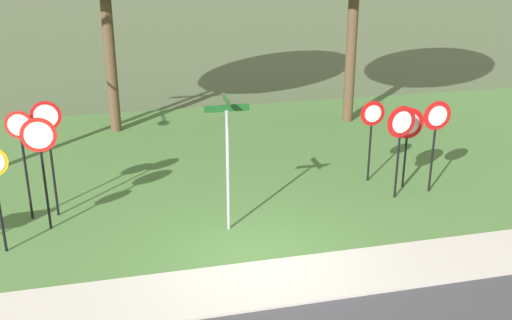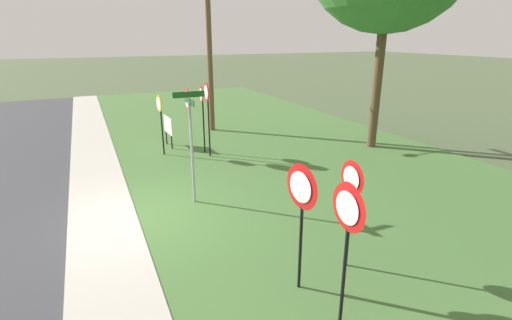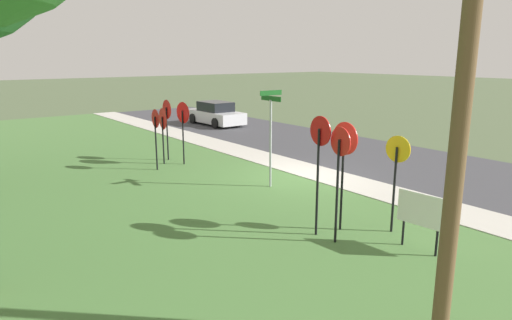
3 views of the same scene
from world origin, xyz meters
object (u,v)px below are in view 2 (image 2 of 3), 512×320
Objects in this scene: stop_sign_far_center at (202,106)px; yield_sign_far_left at (347,223)px; stop_sign_far_left at (160,113)px; stop_sign_near_left at (188,108)px; utility_pole at (205,25)px; yield_sign_far_right at (347,215)px; stop_sign_near_right at (207,104)px; yield_sign_near_right at (301,198)px; yield_sign_near_left at (351,190)px; street_name_post at (191,139)px; notice_board at (168,127)px.

stop_sign_far_center is 9.75m from yield_sign_far_left.
stop_sign_near_left is at bearing 40.87° from stop_sign_far_left.
utility_pole reaches higher than stop_sign_far_left.
yield_sign_far_right is at bearing 4.58° from stop_sign_far_center.
stop_sign_far_left is at bearing -117.19° from stop_sign_near_right.
yield_sign_near_right reaches higher than stop_sign_far_left.
utility_pole is (-12.58, 1.64, 3.22)m from yield_sign_far_right.
yield_sign_near_left reaches higher than yield_sign_far_right.
stop_sign_near_left is at bearing -27.11° from utility_pole.
stop_sign_near_left is at bearing -172.38° from yield_sign_near_left.
stop_sign_near_left reaches higher than yield_sign_near_right.
yield_sign_near_right is at bearing -2.76° from stop_sign_near_right.
street_name_post is at bearing -13.69° from stop_sign_far_center.
notice_board is (-11.09, -0.30, -0.95)m from yield_sign_far_left.
street_name_post is 0.34× the size of utility_pole.
street_name_post is (3.74, -1.63, -0.19)m from stop_sign_near_right.
utility_pole is (-3.95, 1.28, 2.81)m from stop_sign_near_right.
stop_sign_far_center reaches higher than yield_sign_far_left.
yield_sign_far_left is at bearing -35.12° from yield_sign_far_right.
stop_sign_far_left is at bearing -179.83° from street_name_post.
utility_pole is at bearing 176.02° from yield_sign_near_left.
yield_sign_near_right is at bearing 0.11° from stop_sign_near_left.
yield_sign_near_right is at bearing 0.62° from stop_sign_far_center.
stop_sign_near_left is 3.97m from street_name_post.
yield_sign_far_right is (9.56, 1.18, -0.05)m from stop_sign_far_left.
stop_sign_near_left is 2.06× the size of notice_board.
yield_sign_far_left is at bearing -39.77° from yield_sign_near_left.
stop_sign_near_right is (0.12, 0.69, 0.10)m from stop_sign_near_left.
notice_board is (-10.57, -0.73, -0.74)m from yield_sign_far_right.
stop_sign_near_right is at bearing 165.21° from yield_sign_near_right.
utility_pole is (-11.88, 1.02, 3.17)m from yield_sign_near_left.
yield_sign_near_left is at bearing 8.61° from stop_sign_near_left.
yield_sign_near_left is at bearing 91.06° from yield_sign_near_right.
yield_sign_far_left is at bearing 1.24° from stop_sign_near_left.
yield_sign_far_left is 13.60m from utility_pole.
yield_sign_far_left is at bearing -2.21° from notice_board.
stop_sign_near_left is 9.27m from yield_sign_far_left.
stop_sign_near_left is at bearing 170.06° from yield_sign_near_right.
utility_pole reaches higher than stop_sign_far_center.
yield_sign_near_left is at bearing 5.81° from stop_sign_far_left.
utility_pole is (-7.69, 2.91, 3.00)m from street_name_post.
yield_sign_far_left is at bearing 9.88° from street_name_post.
yield_sign_far_right is at bearing 15.65° from street_name_post.
street_name_post is at bearing -19.64° from stop_sign_near_right.
yield_sign_far_right is (9.20, -0.34, -0.26)m from stop_sign_far_center.
yield_sign_near_left is 4.59m from street_name_post.
stop_sign_near_left is at bearing 8.92° from notice_board.
yield_sign_far_left is (9.15, -0.80, -0.20)m from stop_sign_near_right.
yield_sign_near_left is 1.03× the size of yield_sign_far_right.
street_name_post is 8.75m from utility_pole.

